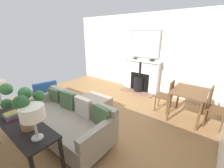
% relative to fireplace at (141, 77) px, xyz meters
% --- Properties ---
extents(ground_plane, '(5.02, 5.63, 0.01)m').
position_rel_fireplace_xyz_m(ground_plane, '(2.30, -0.25, -0.51)').
color(ground_plane, olive).
extents(wall_left, '(0.12, 5.63, 2.66)m').
position_rel_fireplace_xyz_m(wall_left, '(-0.21, -0.25, 0.82)').
color(wall_left, silver).
rests_on(wall_left, ground).
extents(fireplace, '(0.59, 1.37, 1.14)m').
position_rel_fireplace_xyz_m(fireplace, '(0.00, 0.00, 0.00)').
color(fireplace, brown).
rests_on(fireplace, ground).
extents(mirror_over_mantel, '(0.04, 1.10, 0.92)m').
position_rel_fireplace_xyz_m(mirror_over_mantel, '(-0.12, 0.00, 1.15)').
color(mirror_over_mantel, gray).
extents(mantel_bowl_near, '(0.15, 0.15, 0.04)m').
position_rel_fireplace_xyz_m(mantel_bowl_near, '(-0.03, -0.28, 0.65)').
color(mantel_bowl_near, black).
rests_on(mantel_bowl_near, fireplace).
extents(mantel_bowl_far, '(0.17, 0.17, 0.05)m').
position_rel_fireplace_xyz_m(mantel_bowl_far, '(-0.03, 0.36, 0.66)').
color(mantel_bowl_far, black).
rests_on(mantel_bowl_far, fireplace).
extents(sofa, '(0.90, 2.01, 0.84)m').
position_rel_fireplace_xyz_m(sofa, '(3.15, -0.00, -0.15)').
color(sofa, '#B2B2B7').
rests_on(sofa, ground).
extents(ottoman, '(0.66, 0.80, 0.41)m').
position_rel_fireplace_xyz_m(ottoman, '(2.13, -0.26, -0.26)').
color(ottoman, '#B2B2B7').
rests_on(ottoman, ground).
extents(armchair_accent, '(0.79, 0.71, 0.78)m').
position_rel_fireplace_xyz_m(armchair_accent, '(2.78, -1.57, -0.06)').
color(armchair_accent, brown).
rests_on(armchair_accent, ground).
extents(console_table, '(0.42, 1.68, 0.79)m').
position_rel_fireplace_xyz_m(console_table, '(3.98, -0.00, 0.20)').
color(console_table, black).
rests_on(console_table, ground).
extents(table_lamp_far_end, '(0.28, 0.28, 0.45)m').
position_rel_fireplace_xyz_m(table_lamp_far_end, '(3.98, 0.63, 0.64)').
color(table_lamp_far_end, '#B2B2B7').
rests_on(table_lamp_far_end, console_table).
extents(potted_plant, '(0.46, 0.53, 0.64)m').
position_rel_fireplace_xyz_m(potted_plant, '(3.97, 0.34, 0.69)').
color(potted_plant, '#99704C').
rests_on(potted_plant, console_table).
extents(book_stack, '(0.29, 0.23, 0.08)m').
position_rel_fireplace_xyz_m(book_stack, '(3.97, -0.15, 0.33)').
color(book_stack, '#B23833').
rests_on(book_stack, console_table).
extents(dining_table, '(0.92, 0.73, 0.74)m').
position_rel_fireplace_xyz_m(dining_table, '(0.94, 1.76, 0.13)').
color(dining_table, brown).
rests_on(dining_table, ground).
extents(dining_chair_near_fireplace, '(0.42, 0.42, 0.87)m').
position_rel_fireplace_xyz_m(dining_chair_near_fireplace, '(0.93, 1.26, 0.01)').
color(dining_chair_near_fireplace, brown).
rests_on(dining_chair_near_fireplace, ground).
extents(dining_chair_by_back_wall, '(0.43, 0.43, 0.91)m').
position_rel_fireplace_xyz_m(dining_chair_by_back_wall, '(0.93, 2.26, 0.03)').
color(dining_chair_by_back_wall, brown).
rests_on(dining_chair_by_back_wall, ground).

